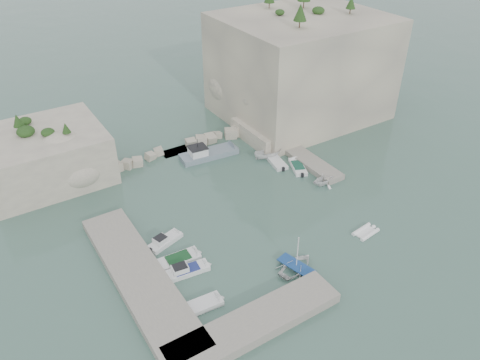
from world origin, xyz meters
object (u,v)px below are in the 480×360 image
inflatable_dinghy (365,233)px  tender_east_c (275,162)px  motorboat_b (165,243)px  tender_east_d (267,158)px  motorboat_c (179,261)px  work_boat (209,156)px  rowboat (296,269)px  tender_east_b (298,168)px  motorboat_e (203,306)px  motorboat_d (187,273)px  tender_east_a (323,184)px

inflatable_dinghy → tender_east_c: size_ratio=0.62×
motorboat_b → tender_east_d: 23.30m
motorboat_b → inflatable_dinghy: size_ratio=1.39×
motorboat_c → work_boat: work_boat is taller
rowboat → work_boat: (3.71, 26.27, 0.00)m
tender_east_b → work_boat: work_boat is taller
tender_east_d → work_boat: bearing=73.4°
motorboat_e → rowboat: bearing=0.3°
motorboat_d → tender_east_a: bearing=19.0°
motorboat_b → motorboat_c: bearing=-108.1°
motorboat_b → motorboat_c: motorboat_b is taller
motorboat_d → tender_east_c: size_ratio=0.97×
motorboat_b → tender_east_a: tender_east_a is taller
motorboat_b → motorboat_d: bearing=-108.1°
motorboat_c → tender_east_c: 24.46m
rowboat → tender_east_a: size_ratio=1.36×
motorboat_b → tender_east_a: (23.79, -0.42, 0.00)m
inflatable_dinghy → rowboat: bearing=174.5°
motorboat_b → inflatable_dinghy: bearing=-45.4°
inflatable_dinghy → tender_east_b: bearing=75.0°
motorboat_e → inflatable_dinghy: 21.99m
motorboat_d → tender_east_b: (23.44, 10.43, 0.00)m
inflatable_dinghy → tender_east_d: tender_east_d is taller
motorboat_d → motorboat_c: motorboat_d is taller
rowboat → work_boat: bearing=-22.4°
inflatable_dinghy → tender_east_a: size_ratio=0.99×
motorboat_c → motorboat_b: bearing=92.2°
inflatable_dinghy → tender_east_a: (2.63, 10.84, 0.00)m
rowboat → tender_east_b: rowboat is taller
inflatable_dinghy → tender_east_a: bearing=69.3°
motorboat_d → work_boat: size_ratio=0.55×
motorboat_e → inflatable_dinghy: motorboat_e is taller
motorboat_c → tender_east_d: 25.02m
inflatable_dinghy → work_boat: bearing=98.2°
rowboat → inflatable_dinghy: rowboat is taller
motorboat_e → motorboat_c: size_ratio=0.80×
motorboat_e → inflatable_dinghy: (21.98, -0.47, 0.00)m
motorboat_c → tender_east_d: tender_east_d is taller
tender_east_a → tender_east_b: tender_east_a is taller
motorboat_c → inflatable_dinghy: motorboat_c is taller
motorboat_d → motorboat_c: bearing=95.8°
tender_east_c → motorboat_d: bearing=132.2°
motorboat_b → rowboat: 15.51m
motorboat_d → tender_east_b: bearing=30.5°
motorboat_c → rowboat: size_ratio=1.13×
motorboat_b → inflatable_dinghy: (21.15, -11.26, 0.00)m
inflatable_dinghy → tender_east_a: 11.15m
inflatable_dinghy → motorboat_b: bearing=144.9°
rowboat → tender_east_d: size_ratio=1.13×
motorboat_e → rowboat: size_ratio=0.91×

